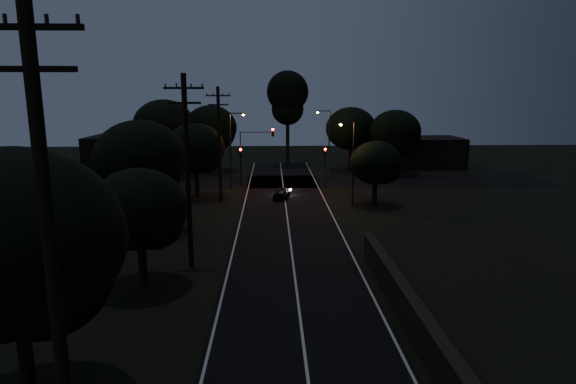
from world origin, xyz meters
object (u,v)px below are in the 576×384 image
signal_mast (256,146)px  streetlight_c (352,157)px  streetlight_b (328,139)px  tall_pine (288,98)px  utility_pole_mid (187,169)px  utility_pole_near (52,267)px  signal_left (241,160)px  signal_right (325,159)px  streetlight_a (232,145)px  utility_pole_far (219,143)px  car (282,193)px

signal_mast → streetlight_c: (8.74, -9.99, 0.01)m
signal_mast → streetlight_b: (8.22, 4.01, 0.30)m
tall_pine → utility_pole_mid: bearing=-99.9°
utility_pole_near → signal_left: 42.15m
signal_right → streetlight_a: (-9.91, -1.99, 1.80)m
streetlight_b → utility_pole_far: bearing=-133.3°
signal_right → signal_mast: 7.66m
utility_pole_far → streetlight_a: utility_pole_far is taller
tall_pine → streetlight_a: size_ratio=1.62×
tall_pine → streetlight_b: tall_pine is taller
utility_pole_far → tall_pine: size_ratio=0.81×
signal_left → streetlight_c: 14.52m
utility_pole_mid → streetlight_b: size_ratio=1.38×
signal_left → signal_right: bearing=0.0°
signal_mast → streetlight_c: 13.28m
signal_left → streetlight_b: size_ratio=0.51×
signal_left → streetlight_a: size_ratio=0.51×
utility_pole_mid → signal_right: 27.30m
signal_right → streetlight_a: 10.26m
tall_pine → signal_left: 17.29m
utility_pole_near → utility_pole_far: (0.00, 34.00, -0.76)m
utility_pole_far → signal_mast: size_ratio=1.68×
utility_pole_mid → utility_pole_far: utility_pole_mid is taller
utility_pole_far → signal_right: (10.60, 7.99, -2.65)m
signal_left → utility_pole_far: bearing=-99.9°
signal_left → utility_pole_mid: bearing=-93.2°
signal_left → streetlight_b: 10.84m
utility_pole_near → signal_right: 43.44m
signal_right → streetlight_b: (0.71, 4.01, 1.80)m
signal_mast → signal_left: bearing=-179.9°
utility_pole_mid → streetlight_a: utility_pole_mid is taller
tall_pine → car: 23.56m
signal_right → car: (-4.90, -6.82, -2.28)m
signal_left → utility_pole_near: bearing=-91.9°
signal_left → signal_right: 9.20m
utility_pole_near → car: bearing=80.8°
utility_pole_near → utility_pole_mid: 17.01m
signal_left → signal_mast: signal_mast is taller
utility_pole_mid → signal_mast: (3.09, 24.99, -1.40)m
utility_pole_near → signal_right: size_ratio=2.93×
utility_pole_far → streetlight_b: 16.51m
signal_right → streetlight_a: bearing=-168.7°
utility_pole_far → streetlight_b: bearing=46.7°
streetlight_b → car: bearing=-117.4°
utility_pole_far → streetlight_b: size_ratio=1.31×
tall_pine → streetlight_c: tall_pine is taller
utility_pole_mid → signal_left: 25.19m
utility_pole_far → car: (5.70, 1.17, -4.93)m
signal_left → car: 8.38m
signal_right → streetlight_c: size_ratio=0.55×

